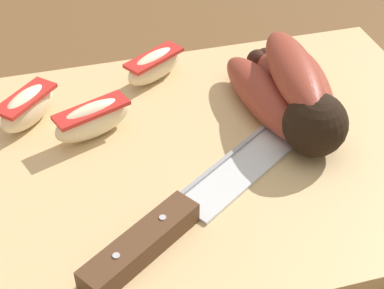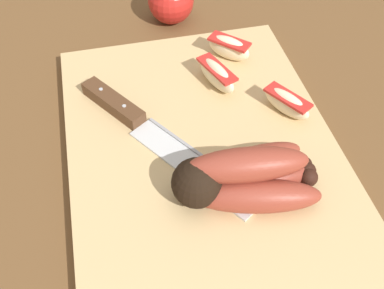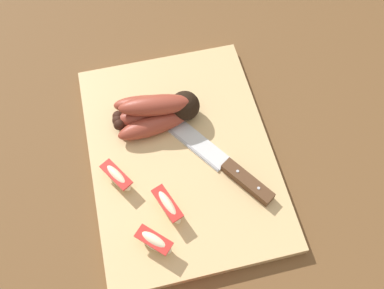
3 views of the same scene
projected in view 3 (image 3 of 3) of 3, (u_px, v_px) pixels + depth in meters
name	position (u px, v px, depth m)	size (l,w,h in m)	color
ground_plane	(189.00, 162.00, 0.76)	(6.00, 6.00, 0.00)	brown
cutting_board	(181.00, 154.00, 0.76)	(0.43, 0.32, 0.02)	tan
banana_bunch	(158.00, 112.00, 0.76)	(0.11, 0.16, 0.06)	black
chefs_knife	(225.00, 165.00, 0.73)	(0.25, 0.18, 0.02)	silver
apple_wedge_near	(117.00, 177.00, 0.71)	(0.07, 0.05, 0.03)	beige
apple_wedge_middle	(154.00, 241.00, 0.65)	(0.06, 0.06, 0.03)	beige
apple_wedge_far	(168.00, 205.00, 0.68)	(0.07, 0.04, 0.03)	beige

